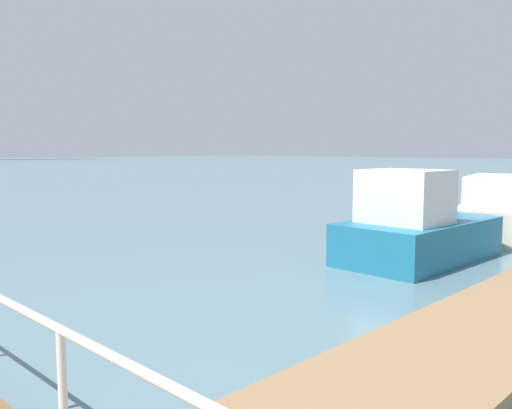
% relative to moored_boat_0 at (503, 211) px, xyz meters
% --- Properties ---
extents(floating_dock, '(10.94, 2.00, 0.18)m').
position_rel_moored_boat_0_xyz_m(floating_dock, '(-10.41, -3.23, -0.62)').
color(floating_dock, '#93704C').
rests_on(floating_dock, ground_plane).
extents(boardwalk_railing, '(0.06, 28.90, 1.08)m').
position_rel_moored_boat_0_xyz_m(boardwalk_railing, '(-15.53, -3.68, 0.55)').
color(boardwalk_railing, white).
rests_on(boardwalk_railing, boardwalk).
extents(moored_boat_0, '(6.93, 3.61, 1.84)m').
position_rel_moored_boat_0_xyz_m(moored_boat_0, '(0.00, 0.00, 0.00)').
color(moored_boat_0, beige).
rests_on(moored_boat_0, ground_plane).
extents(moored_boat_3, '(4.30, 2.30, 2.16)m').
position_rel_moored_boat_0_xyz_m(moored_boat_3, '(-5.67, -0.05, 0.06)').
color(moored_boat_3, '#1E6B8C').
rests_on(moored_boat_3, ground_plane).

